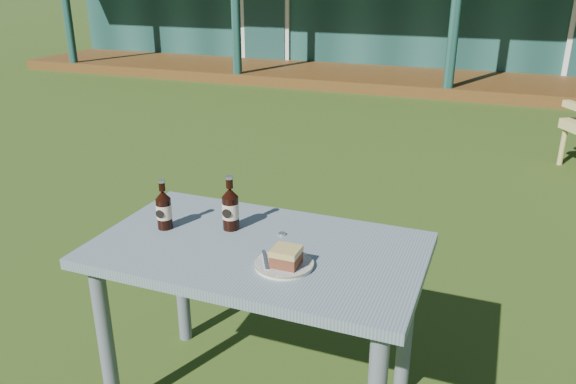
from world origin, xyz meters
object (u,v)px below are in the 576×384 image
at_px(plate, 284,264).
at_px(cake_slice, 286,256).
at_px(cola_bottle_near, 230,208).
at_px(cola_bottle_far, 164,209).
at_px(cafe_table, 259,270).

distance_m(plate, cake_slice, 0.04).
xyz_separation_m(cola_bottle_near, cola_bottle_far, (-0.24, -0.09, -0.01)).
distance_m(cafe_table, cake_slice, 0.25).
bearing_deg(cola_bottle_far, plate, -11.90).
xyz_separation_m(cafe_table, plate, (0.15, -0.11, 0.11)).
distance_m(cake_slice, cola_bottle_near, 0.38).
xyz_separation_m(cake_slice, cola_bottle_near, (-0.32, 0.22, 0.04)).
distance_m(plate, cola_bottle_near, 0.37).
height_order(plate, cake_slice, cake_slice).
xyz_separation_m(plate, cola_bottle_far, (-0.54, 0.11, 0.07)).
bearing_deg(plate, cola_bottle_near, 146.20).
relative_size(cafe_table, cola_bottle_far, 6.02).
bearing_deg(cake_slice, cola_bottle_far, 167.13).
bearing_deg(cola_bottle_far, cake_slice, -12.87).
distance_m(cake_slice, cola_bottle_far, 0.57).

